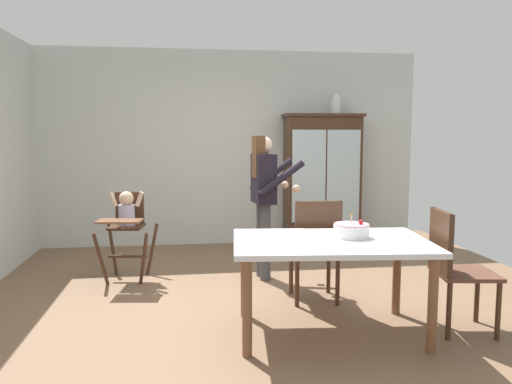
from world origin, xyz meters
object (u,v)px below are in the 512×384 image
Objects in this scene: birthday_cake at (351,230)px; dining_chair_right_end at (453,262)px; china_cabinet at (322,179)px; dining_table at (331,252)px; high_chair_with_toddler at (127,219)px; ceramic_vase at (336,105)px; adult_person at (264,189)px; dining_chair_far_side at (316,244)px.

dining_chair_right_end is (0.77, -0.16, -0.24)m from birthday_cake.
china_cabinet is 6.52× the size of birthday_cake.
china_cabinet reaches higher than dining_table.
ceramic_vase is at bearing 35.34° from high_chair_with_toddler.
adult_person is (-1.24, -1.57, -0.98)m from ceramic_vase.
dining_chair_far_side is at bearing -106.40° from china_cabinet.
dining_table is at bearing -157.45° from birthday_cake.
adult_person is at bearing 1.69° from high_chair_with_toddler.
high_chair_with_toddler is at bearing -26.05° from dining_chair_far_side.
adult_person is 1.56m from birthday_cake.
adult_person is 0.97× the size of dining_table.
ceramic_vase is at bearing -106.84° from dining_chair_far_side.
dining_chair_right_end is at bearing -86.89° from china_cabinet.
high_chair_with_toddler is at bearing -150.67° from china_cabinet.
dining_chair_far_side is at bearing -110.30° from ceramic_vase.
dining_chair_far_side is 1.18m from dining_chair_right_end.
birthday_cake is 0.29× the size of dining_chair_right_end.
china_cabinet is 1.19× the size of adult_person.
ceramic_vase is (0.19, 0.00, 1.03)m from china_cabinet.
high_chair_with_toddler is (-2.70, -1.41, -1.29)m from ceramic_vase.
ceramic_vase is 0.28× the size of high_chair_with_toddler.
dining_table is 0.97m from dining_chair_right_end.
birthday_cake is at bearing 86.28° from dining_chair_right_end.
china_cabinet reaches higher than adult_person.
china_cabinet is 2.89m from high_chair_with_toddler.
dining_table is (1.73, -1.71, -0.01)m from high_chair_with_toddler.
dining_chair_right_end is at bearing -26.16° from high_chair_with_toddler.
ceramic_vase reaches higher than high_chair_with_toddler.
adult_person is 2.10m from dining_chair_right_end.
dining_chair_far_side is (-0.12, 0.62, -0.24)m from birthday_cake.
adult_person is 5.47× the size of birthday_cake.
ceramic_vase is at bearing 75.65° from birthday_cake.
dining_table is at bearing -175.82° from adult_person.
ceramic_vase is 3.31m from high_chair_with_toddler.
adult_person is (-1.06, -1.56, 0.05)m from china_cabinet.
dining_table is (-0.78, -3.13, -0.27)m from china_cabinet.
adult_person reaches higher than dining_chair_right_end.
high_chair_with_toddler is 2.07m from dining_chair_far_side.
ceramic_vase is 0.17× the size of dining_table.
dining_chair_right_end is (-0.01, -3.21, -1.39)m from ceramic_vase.
adult_person is at bearing -124.13° from china_cabinet.
china_cabinet is 2.56m from dining_chair_far_side.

